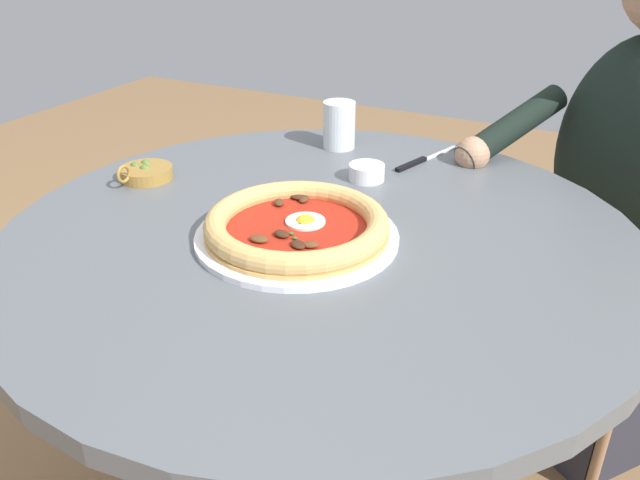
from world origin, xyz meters
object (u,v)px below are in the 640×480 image
(diner_person, at_px, (613,247))
(water_glass, at_px, (339,128))
(olive_pan, at_px, (146,172))
(steak_knife, at_px, (419,161))
(dining_table, at_px, (320,304))
(pizza_on_plate, at_px, (297,227))
(ramekin_capers, at_px, (367,172))

(diner_person, bearing_deg, water_glass, 18.85)
(olive_pan, bearing_deg, water_glass, -127.62)
(steak_knife, height_order, diner_person, diner_person)
(dining_table, xyz_separation_m, olive_pan, (0.39, -0.04, 0.16))
(water_glass, bearing_deg, dining_table, 111.02)
(olive_pan, bearing_deg, diner_person, -147.68)
(water_glass, xyz_separation_m, steak_knife, (-0.18, 0.01, -0.04))
(pizza_on_plate, relative_size, diner_person, 0.27)
(dining_table, relative_size, steak_knife, 5.22)
(dining_table, distance_m, olive_pan, 0.42)
(pizza_on_plate, bearing_deg, steak_knife, -98.65)
(dining_table, distance_m, water_glass, 0.43)
(olive_pan, height_order, diner_person, diner_person)
(water_glass, relative_size, diner_person, 0.09)
(water_glass, relative_size, ramekin_capers, 1.46)
(ramekin_capers, bearing_deg, water_glass, -48.58)
(dining_table, height_order, pizza_on_plate, pizza_on_plate)
(water_glass, distance_m, diner_person, 0.65)
(diner_person, bearing_deg, ramekin_capers, 36.95)
(dining_table, relative_size, diner_person, 0.89)
(steak_knife, distance_m, olive_pan, 0.53)
(ramekin_capers, bearing_deg, steak_knife, -114.64)
(pizza_on_plate, relative_size, olive_pan, 2.54)
(pizza_on_plate, distance_m, diner_person, 0.78)
(dining_table, xyz_separation_m, steak_knife, (-0.04, -0.35, 0.15))
(diner_person, bearing_deg, pizza_on_plate, 53.55)
(steak_knife, bearing_deg, dining_table, 82.88)
(olive_pan, bearing_deg, pizza_on_plate, 166.86)
(dining_table, relative_size, olive_pan, 8.25)
(olive_pan, bearing_deg, steak_knife, -144.18)
(dining_table, relative_size, water_glass, 10.42)
(steak_knife, relative_size, diner_person, 0.17)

